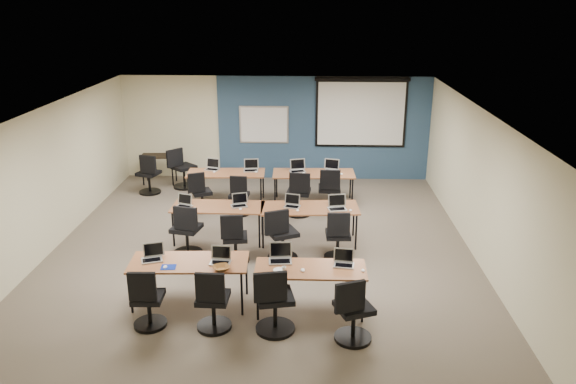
{
  "coord_description": "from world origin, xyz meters",
  "views": [
    {
      "loc": [
        0.9,
        -9.88,
        4.6
      ],
      "look_at": [
        0.49,
        0.4,
        1.01
      ],
      "focal_mm": 35.0,
      "sensor_mm": 36.0,
      "label": 1
    }
  ],
  "objects_px": {
    "spare_chair_a": "(182,171)",
    "laptop_1": "(220,259)",
    "projector_screen": "(361,109)",
    "laptop_11": "(332,168)",
    "training_table_front_right": "(310,271)",
    "spare_chair_b": "(149,177)",
    "training_table_back_left": "(226,174)",
    "task_chair_3": "(353,315)",
    "task_chair_11": "(329,194)",
    "laptop_10": "(298,168)",
    "laptop_5": "(239,203)",
    "laptop_7": "(337,206)",
    "utility_table": "(159,159)",
    "laptop_8": "(212,167)",
    "task_chair_4": "(187,234)",
    "laptop_6": "(292,204)",
    "training_table_back_right": "(314,175)",
    "task_chair_8": "(201,195)",
    "task_chair_10": "(299,197)",
    "laptop_9": "(251,168)",
    "task_chair_9": "(239,199)",
    "training_table_front_left": "(189,264)",
    "training_table_mid_right": "(310,209)",
    "laptop_2": "(280,257)",
    "task_chair_1": "(213,305)",
    "task_chair_2": "(274,305)",
    "task_chair_0": "(147,303)",
    "laptop_3": "(344,261)",
    "task_chair_5": "(235,242)"
  },
  "relations": [
    {
      "from": "task_chair_4",
      "to": "task_chair_10",
      "type": "height_order",
      "value": "same"
    },
    {
      "from": "training_table_front_right",
      "to": "laptop_2",
      "type": "distance_m",
      "value": 0.54
    },
    {
      "from": "training_table_front_right",
      "to": "laptop_5",
      "type": "distance_m",
      "value": 2.97
    },
    {
      "from": "projector_screen",
      "to": "laptop_11",
      "type": "bearing_deg",
      "value": -115.05
    },
    {
      "from": "task_chair_3",
      "to": "task_chair_11",
      "type": "height_order",
      "value": "task_chair_11"
    },
    {
      "from": "laptop_1",
      "to": "spare_chair_a",
      "type": "bearing_deg",
      "value": 112.4
    },
    {
      "from": "laptop_10",
      "to": "task_chair_10",
      "type": "relative_size",
      "value": 0.35
    },
    {
      "from": "projector_screen",
      "to": "laptop_3",
      "type": "bearing_deg",
      "value": -96.62
    },
    {
      "from": "laptop_7",
      "to": "laptop_10",
      "type": "distance_m",
      "value": 2.57
    },
    {
      "from": "task_chair_11",
      "to": "utility_table",
      "type": "relative_size",
      "value": 1.16
    },
    {
      "from": "spare_chair_b",
      "to": "training_table_back_left",
      "type": "bearing_deg",
      "value": 3.12
    },
    {
      "from": "laptop_7",
      "to": "utility_table",
      "type": "height_order",
      "value": "laptop_7"
    },
    {
      "from": "task_chair_8",
      "to": "task_chair_0",
      "type": "bearing_deg",
      "value": -111.79
    },
    {
      "from": "laptop_8",
      "to": "task_chair_4",
      "type": "bearing_deg",
      "value": -72.34
    },
    {
      "from": "projector_screen",
      "to": "spare_chair_a",
      "type": "distance_m",
      "value": 4.83
    },
    {
      "from": "task_chair_4",
      "to": "laptop_1",
      "type": "bearing_deg",
      "value": -49.85
    },
    {
      "from": "task_chair_9",
      "to": "spare_chair_b",
      "type": "height_order",
      "value": "spare_chair_b"
    },
    {
      "from": "task_chair_2",
      "to": "laptop_7",
      "type": "height_order",
      "value": "task_chair_2"
    },
    {
      "from": "training_table_back_left",
      "to": "task_chair_1",
      "type": "height_order",
      "value": "task_chair_1"
    },
    {
      "from": "task_chair_3",
      "to": "laptop_5",
      "type": "height_order",
      "value": "task_chair_3"
    },
    {
      "from": "task_chair_8",
      "to": "laptop_9",
      "type": "relative_size",
      "value": 2.78
    },
    {
      "from": "task_chair_8",
      "to": "task_chair_11",
      "type": "relative_size",
      "value": 0.92
    },
    {
      "from": "task_chair_0",
      "to": "task_chair_5",
      "type": "distance_m",
      "value": 2.4
    },
    {
      "from": "laptop_2",
      "to": "laptop_5",
      "type": "bearing_deg",
      "value": 106.03
    },
    {
      "from": "spare_chair_b",
      "to": "task_chair_8",
      "type": "bearing_deg",
      "value": -20.24
    },
    {
      "from": "task_chair_1",
      "to": "laptop_11",
      "type": "bearing_deg",
      "value": 73.16
    },
    {
      "from": "task_chair_11",
      "to": "training_table_front_right",
      "type": "bearing_deg",
      "value": -95.07
    },
    {
      "from": "task_chair_2",
      "to": "laptop_11",
      "type": "distance_m",
      "value": 5.73
    },
    {
      "from": "laptop_10",
      "to": "task_chair_3",
      "type": "bearing_deg",
      "value": -96.96
    },
    {
      "from": "training_table_front_right",
      "to": "task_chair_3",
      "type": "bearing_deg",
      "value": -53.57
    },
    {
      "from": "training_table_front_left",
      "to": "training_table_back_left",
      "type": "bearing_deg",
      "value": 88.36
    },
    {
      "from": "task_chair_1",
      "to": "utility_table",
      "type": "distance_m",
      "value": 7.19
    },
    {
      "from": "training_table_front_right",
      "to": "laptop_11",
      "type": "distance_m",
      "value": 5.04
    },
    {
      "from": "laptop_5",
      "to": "laptop_6",
      "type": "xyz_separation_m",
      "value": [
        1.04,
        0.0,
        -0.0
      ]
    },
    {
      "from": "training_table_back_left",
      "to": "laptop_8",
      "type": "height_order",
      "value": "laptop_8"
    },
    {
      "from": "training_table_front_left",
      "to": "laptop_5",
      "type": "xyz_separation_m",
      "value": [
        0.48,
        2.47,
        0.1
      ]
    },
    {
      "from": "spare_chair_a",
      "to": "laptop_1",
      "type": "bearing_deg",
      "value": -119.2
    },
    {
      "from": "laptop_10",
      "to": "training_table_mid_right",
      "type": "bearing_deg",
      "value": -98.86
    },
    {
      "from": "task_chair_4",
      "to": "laptop_9",
      "type": "xyz_separation_m",
      "value": [
        0.89,
        3.11,
        0.37
      ]
    },
    {
      "from": "task_chair_1",
      "to": "task_chair_9",
      "type": "relative_size",
      "value": 1.05
    },
    {
      "from": "task_chair_1",
      "to": "laptop_7",
      "type": "xyz_separation_m",
      "value": [
        1.91,
        3.11,
        0.39
      ]
    },
    {
      "from": "laptop_1",
      "to": "task_chair_4",
      "type": "distance_m",
      "value": 1.98
    },
    {
      "from": "training_table_front_left",
      "to": "training_table_mid_right",
      "type": "xyz_separation_m",
      "value": [
        1.86,
        2.44,
        0.0
      ]
    },
    {
      "from": "training_table_front_right",
      "to": "task_chair_2",
      "type": "relative_size",
      "value": 1.6
    },
    {
      "from": "laptop_5",
      "to": "task_chair_8",
      "type": "relative_size",
      "value": 0.32
    },
    {
      "from": "laptop_5",
      "to": "spare_chair_b",
      "type": "xyz_separation_m",
      "value": [
        -2.56,
        2.69,
        -0.37
      ]
    },
    {
      "from": "task_chair_8",
      "to": "utility_table",
      "type": "distance_m",
      "value": 2.48
    },
    {
      "from": "training_table_front_left",
      "to": "task_chair_8",
      "type": "xyz_separation_m",
      "value": [
        -0.59,
        4.0,
        -0.3
      ]
    },
    {
      "from": "training_table_front_right",
      "to": "training_table_back_right",
      "type": "height_order",
      "value": "same"
    },
    {
      "from": "projector_screen",
      "to": "training_table_mid_right",
      "type": "xyz_separation_m",
      "value": [
        -1.29,
        -4.09,
        -1.2
      ]
    }
  ]
}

